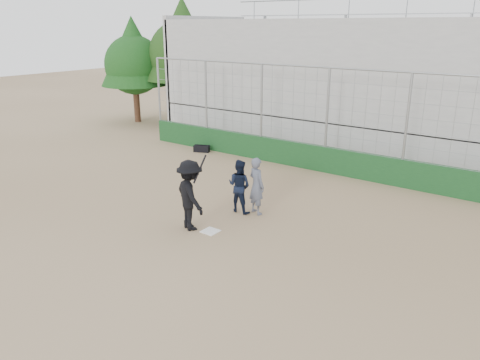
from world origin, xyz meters
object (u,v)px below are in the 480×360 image
Objects in this scene: catcher_crouched at (239,195)px; umpire at (257,189)px; equipment_bag at (202,149)px; batter_at_plate at (190,195)px.

umpire is (0.49, 0.22, 0.23)m from catcher_crouched.
umpire reaches higher than catcher_crouched.
umpire is at bearing 24.68° from catcher_crouched.
catcher_crouched is 0.58m from umpire.
equipment_bag is (-6.12, 4.55, -0.64)m from umpire.
catcher_crouched is at bearing -40.26° from equipment_bag.
equipment_bag is at bearing 128.69° from batter_at_plate.
umpire is (0.84, 2.04, -0.21)m from batter_at_plate.
equipment_bag is at bearing 139.74° from catcher_crouched.
catcher_crouched is 0.71× the size of umpire.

